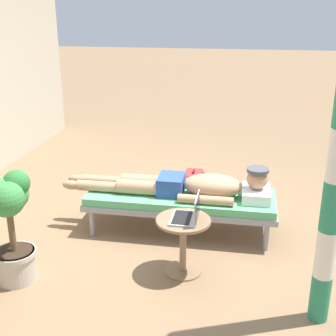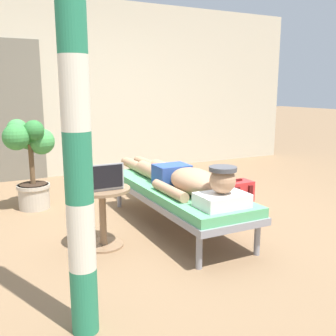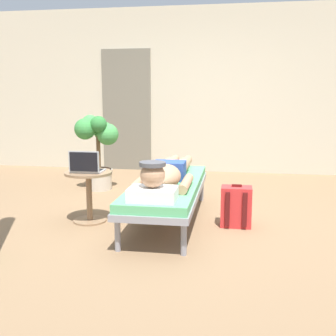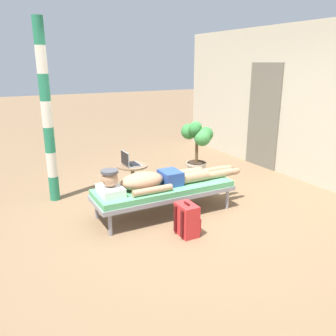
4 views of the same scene
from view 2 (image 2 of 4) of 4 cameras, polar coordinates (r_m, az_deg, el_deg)
ground_plane at (r=4.05m, az=1.32°, el=-7.82°), size 40.00×40.00×0.00m
house_wall_back at (r=6.40m, az=-11.44°, el=11.41°), size 7.60×0.20×2.70m
house_door_panel at (r=6.08m, az=-21.83°, el=7.71°), size 0.84×0.03×2.04m
lounge_chair at (r=3.79m, az=1.26°, el=-3.71°), size 0.66×1.97×0.42m
person_reclining at (r=3.67m, az=2.00°, el=-1.45°), size 0.53×2.17×0.33m
side_table at (r=3.37m, az=-9.62°, el=-5.66°), size 0.48×0.48×0.52m
laptop at (r=3.26m, az=-9.48°, el=-2.11°), size 0.31×0.24×0.23m
backpack at (r=4.16m, az=10.09°, el=-4.64°), size 0.30×0.26×0.42m
potted_plant at (r=4.60m, az=-19.61°, el=1.91°), size 0.57×0.54×1.02m
porch_post at (r=2.02m, az=-13.57°, el=10.62°), size 0.15×0.15×2.65m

